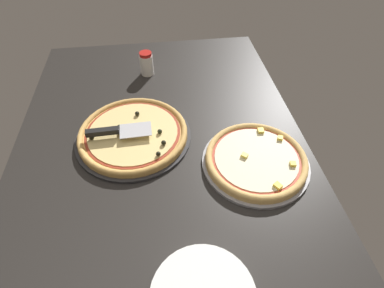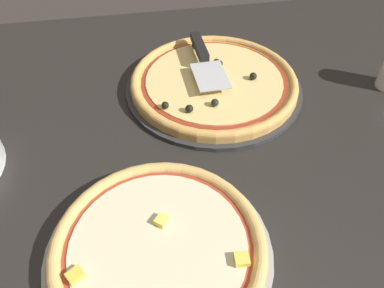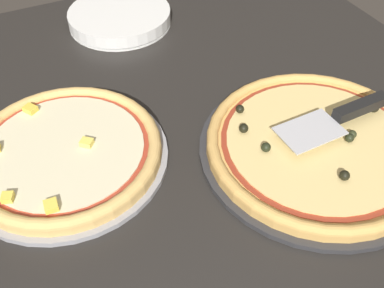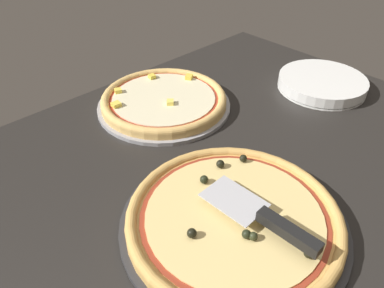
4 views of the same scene
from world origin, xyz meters
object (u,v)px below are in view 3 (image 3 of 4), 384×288
at_px(pizza_back, 65,151).
at_px(plate_stack, 120,17).
at_px(pizza_front, 317,144).
at_px(serving_spatula, 347,113).

relative_size(pizza_back, plate_stack, 1.34).
relative_size(pizza_front, plate_stack, 1.56).
height_order(pizza_back, serving_spatula, serving_spatula).
bearing_deg(serving_spatula, plate_stack, 22.58).
xyz_separation_m(serving_spatula, plate_stack, (0.55, 0.23, -0.04)).
distance_m(pizza_front, pizza_back, 0.43).
distance_m(pizza_back, plate_stack, 0.46).
relative_size(serving_spatula, plate_stack, 0.90).
bearing_deg(pizza_front, serving_spatula, -77.74).
bearing_deg(plate_stack, serving_spatula, -157.42).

